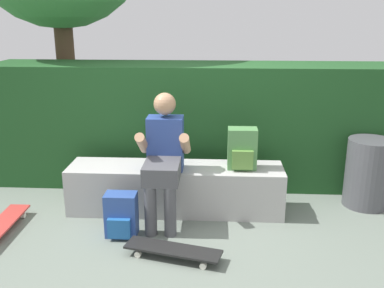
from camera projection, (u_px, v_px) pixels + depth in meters
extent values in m
plane|color=slate|center=(172.00, 229.00, 4.04)|extent=(24.00, 24.00, 0.00)
cube|color=#ACAAA8|center=(176.00, 188.00, 4.38)|extent=(2.13, 0.48, 0.47)
cube|color=#2D4793|center=(165.00, 143.00, 4.17)|extent=(0.34, 0.22, 0.52)
sphere|color=tan|center=(165.00, 104.00, 4.06)|extent=(0.21, 0.21, 0.21)
cube|color=#4C4C51|center=(162.00, 172.00, 3.93)|extent=(0.32, 0.40, 0.17)
cylinder|color=#4C4C51|center=(151.00, 211.00, 3.88)|extent=(0.11, 0.11, 0.47)
cylinder|color=#4C4C51|center=(171.00, 211.00, 3.87)|extent=(0.11, 0.11, 0.47)
cylinder|color=tan|center=(142.00, 143.00, 4.04)|extent=(0.09, 0.33, 0.27)
cylinder|color=tan|center=(185.00, 144.00, 4.02)|extent=(0.09, 0.33, 0.27)
cube|color=black|center=(173.00, 249.00, 3.55)|extent=(0.82, 0.39, 0.02)
cylinder|color=silver|center=(208.00, 256.00, 3.55)|extent=(0.06, 0.04, 0.05)
cylinder|color=silver|center=(203.00, 266.00, 3.41)|extent=(0.06, 0.04, 0.05)
cylinder|color=silver|center=(145.00, 245.00, 3.71)|extent=(0.06, 0.04, 0.05)
cylinder|color=silver|center=(138.00, 254.00, 3.58)|extent=(0.06, 0.04, 0.05)
cube|color=#BC3833|center=(2.00, 224.00, 3.97)|extent=(0.21, 0.80, 0.02)
cylinder|color=silver|center=(8.00, 215.00, 4.26)|extent=(0.03, 0.05, 0.05)
cylinder|color=silver|center=(24.00, 216.00, 4.26)|extent=(0.03, 0.05, 0.05)
cube|color=#51894C|center=(242.00, 148.00, 4.22)|extent=(0.28, 0.18, 0.40)
cube|color=#5D8E3D|center=(243.00, 160.00, 4.13)|extent=(0.20, 0.05, 0.18)
cube|color=#2D4C99|center=(121.00, 214.00, 3.89)|extent=(0.28, 0.18, 0.40)
cube|color=#215DA7|center=(119.00, 229.00, 3.80)|extent=(0.20, 0.05, 0.18)
cube|color=#1E4A21|center=(200.00, 124.00, 5.06)|extent=(4.75, 0.77, 1.38)
cylinder|color=#473323|center=(67.00, 70.00, 5.60)|extent=(0.23, 0.23, 2.45)
cylinder|color=#4C4C51|center=(368.00, 173.00, 4.46)|extent=(0.46, 0.46, 0.71)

